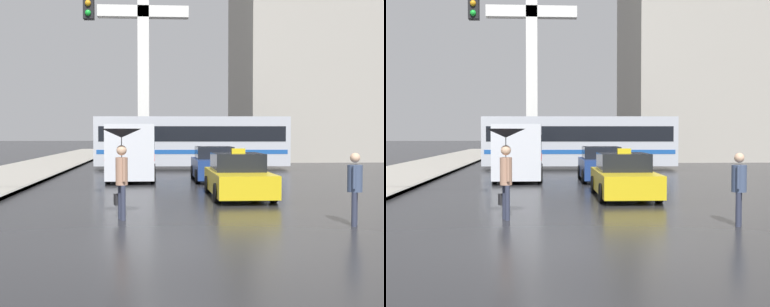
# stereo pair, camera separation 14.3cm
# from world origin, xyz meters

# --- Properties ---
(ground_plane) EXTENTS (300.00, 300.00, 0.00)m
(ground_plane) POSITION_xyz_m (0.00, 0.00, 0.00)
(ground_plane) COLOR #262628
(taxi) EXTENTS (1.91, 4.51, 1.60)m
(taxi) POSITION_xyz_m (2.07, 7.51, 0.66)
(taxi) COLOR gold
(taxi) RESTS_ON ground_plane
(sedan_red) EXTENTS (1.91, 4.17, 1.51)m
(sedan_red) POSITION_xyz_m (1.98, 13.67, 0.69)
(sedan_red) COLOR navy
(sedan_red) RESTS_ON ground_plane
(ambulance_van) EXTENTS (2.11, 5.60, 2.48)m
(ambulance_van) POSITION_xyz_m (-1.68, 14.42, 1.37)
(ambulance_van) COLOR silver
(ambulance_van) RESTS_ON ground_plane
(city_bus) EXTENTS (11.11, 3.06, 3.05)m
(city_bus) POSITION_xyz_m (1.49, 21.10, 1.70)
(city_bus) COLOR #B2B7C1
(city_bus) RESTS_ON ground_plane
(pedestrian_with_umbrella) EXTENTS (0.95, 0.95, 2.20)m
(pedestrian_with_umbrella) POSITION_xyz_m (-1.46, 3.10, 1.72)
(pedestrian_with_umbrella) COLOR #2D3347
(pedestrian_with_umbrella) RESTS_ON ground_plane
(pedestrian_man) EXTENTS (0.44, 0.47, 1.65)m
(pedestrian_man) POSITION_xyz_m (3.84, 1.90, 0.98)
(pedestrian_man) COLOR #2D3347
(pedestrian_man) RESTS_ON ground_plane
(traffic_light) EXTENTS (4.00, 0.38, 6.26)m
(traffic_light) POSITION_xyz_m (-4.70, 4.85, 4.35)
(traffic_light) COLOR black
(traffic_light) RESTS_ON ground_plane
(monument_cross) EXTENTS (7.16, 0.90, 16.27)m
(monument_cross) POSITION_xyz_m (-1.54, 32.98, 9.23)
(monument_cross) COLOR white
(monument_cross) RESTS_ON ground_plane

